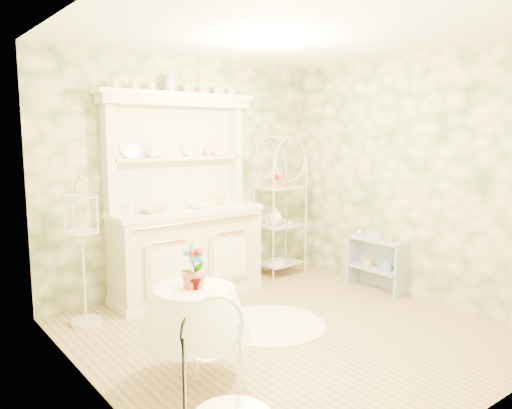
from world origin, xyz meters
TOP-DOWN VIEW (x-y plane):
  - floor at (0.00, 0.00)m, footprint 3.60×3.60m
  - ceiling at (0.00, 0.00)m, footprint 3.60×3.60m
  - wall_left at (-1.80, 0.00)m, footprint 3.60×3.60m
  - wall_right at (1.80, 0.00)m, footprint 3.60×3.60m
  - wall_back at (0.00, 1.80)m, footprint 3.60×3.60m
  - wall_front at (0.00, -1.80)m, footprint 3.60×3.60m
  - kitchen_dresser at (-0.20, 1.52)m, footprint 1.87×0.61m
  - bakers_rack at (1.21, 1.56)m, footprint 0.64×0.49m
  - side_shelf at (1.68, 0.33)m, footprint 0.32×0.72m
  - round_table at (-1.15, -0.25)m, footprint 0.79×0.79m
  - birdcage_stand at (-1.42, 1.38)m, footprint 0.36×0.36m
  - floor_basket at (-0.16, 1.04)m, footprint 0.36×0.36m
  - lace_rug at (-0.03, 0.25)m, footprint 1.28×1.28m
  - bowl_floral at (-0.66, 1.46)m, footprint 0.33×0.33m
  - bowl_white at (-0.09, 1.47)m, footprint 0.32×0.32m
  - cup_left at (-0.51, 1.68)m, footprint 0.13×0.13m
  - cup_right at (0.20, 1.68)m, footprint 0.12×0.12m
  - potted_geranium at (-1.17, -0.29)m, footprint 0.18×0.13m
  - bottle_amber at (1.68, 0.14)m, footprint 0.07×0.07m
  - bottle_blue at (1.68, 0.30)m, footprint 0.05×0.05m
  - bottle_glass at (1.66, 0.60)m, footprint 0.08×0.08m

SIDE VIEW (x-z plane):
  - floor at x=0.00m, z-range 0.00..0.00m
  - lace_rug at x=-0.03m, z-range 0.00..0.01m
  - floor_basket at x=-0.16m, z-range 0.00..0.21m
  - side_shelf at x=1.68m, z-range 0.00..0.60m
  - round_table at x=-1.15m, z-range 0.00..0.75m
  - bottle_glass at x=1.66m, z-range 0.60..0.70m
  - bottle_blue at x=1.68m, z-range 0.60..0.70m
  - bottle_amber at x=1.68m, z-range 0.61..0.76m
  - birdcage_stand at x=-1.42m, z-range 0.00..1.48m
  - potted_geranium at x=-1.17m, z-range 0.69..1.01m
  - bakers_rack at x=1.21m, z-range 0.00..1.93m
  - bowl_floral at x=-0.66m, z-range 0.98..1.05m
  - bowl_white at x=-0.09m, z-range 0.98..1.06m
  - kitchen_dresser at x=-0.20m, z-range 0.00..2.29m
  - wall_left at x=-1.80m, z-range 1.35..1.35m
  - wall_right at x=1.80m, z-range 1.35..1.35m
  - wall_back at x=0.00m, z-range 1.35..1.35m
  - wall_front at x=0.00m, z-range 1.35..1.35m
  - cup_left at x=-0.51m, z-range 1.57..1.65m
  - cup_right at x=0.20m, z-range 1.57..1.65m
  - ceiling at x=0.00m, z-range 2.70..2.70m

